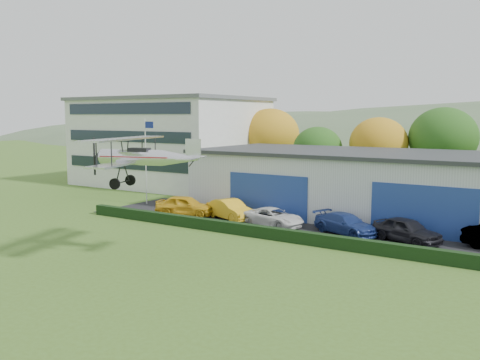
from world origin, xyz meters
The scene contains 13 objects.
ground centered at (0.00, 0.00, 0.00)m, with size 300.00×300.00×0.00m, color #43601E.
apron centered at (3.00, 21.00, 0.03)m, with size 48.00×9.00×0.05m, color black.
hedge centered at (3.00, 16.20, 0.40)m, with size 46.00×0.60×0.80m, color black.
hangar centered at (5.00, 27.98, 2.66)m, with size 40.60×12.60×5.30m.
office_block centered at (-28.00, 35.00, 5.21)m, with size 20.60×15.60×10.40m.
flagpole centered at (-19.88, 22.00, 4.78)m, with size 1.05×0.10×8.00m.
tree_belt centered at (0.85, 40.62, 5.61)m, with size 75.70×13.22×10.12m.
car_0 centered at (-13.29, 19.42, 0.88)m, with size 1.97×4.88×1.66m, color gold.
car_1 centered at (-9.28, 20.10, 0.84)m, with size 1.67×4.79×1.58m, color gold.
car_2 centered at (-5.19, 19.70, 0.72)m, with size 2.23×4.83×1.34m, color silver.
car_3 centered at (0.30, 20.18, 0.76)m, with size 1.99×4.89×1.42m, color navy.
car_4 centered at (4.52, 20.05, 0.85)m, with size 1.89×4.69×1.60m, color black.
biplane centered at (-7.50, 8.28, 5.92)m, with size 6.80×7.70×2.88m.
Camera 1 is at (13.35, -13.50, 8.14)m, focal length 38.92 mm.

